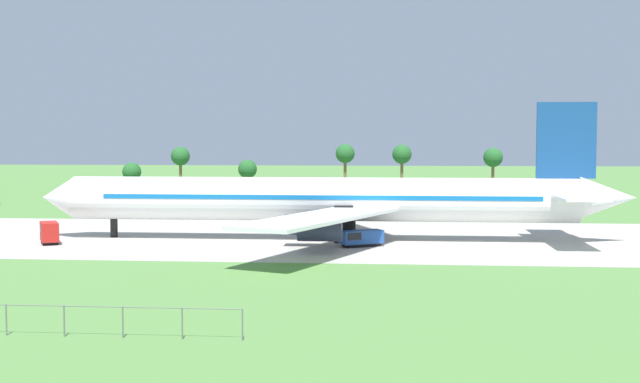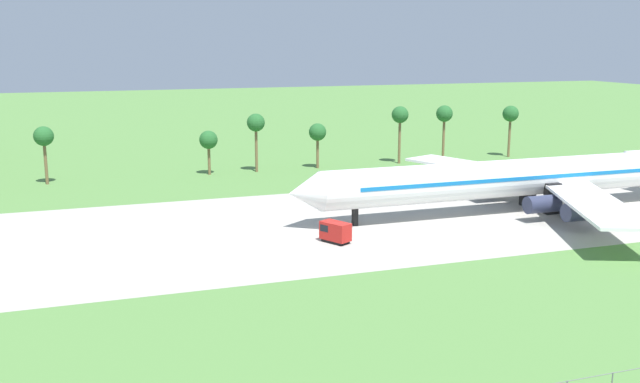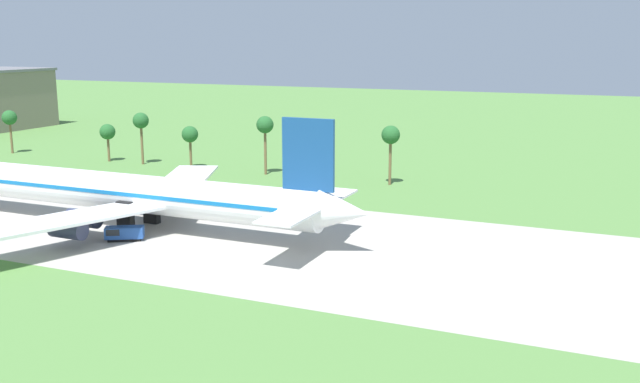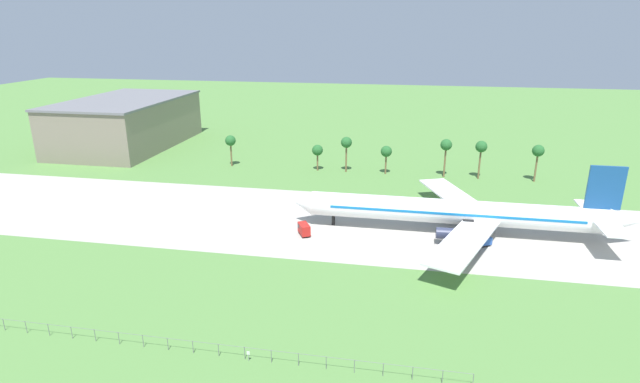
{
  "view_description": "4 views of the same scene",
  "coord_description": "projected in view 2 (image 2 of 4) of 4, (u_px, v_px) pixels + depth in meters",
  "views": [
    {
      "loc": [
        49.59,
        -105.8,
        13.07
      ],
      "look_at": [
        40.35,
        -1.86,
        6.33
      ],
      "focal_mm": 45.0,
      "sensor_mm": 36.0,
      "label": 1
    },
    {
      "loc": [
        -23.89,
        -93.84,
        25.93
      ],
      "look_at": [
        7.32,
        -1.86,
        5.33
      ],
      "focal_mm": 40.0,
      "sensor_mm": 36.0,
      "label": 2
    },
    {
      "loc": [
        109.98,
        -86.55,
        28.02
      ],
      "look_at": [
        73.38,
        -1.86,
        8.17
      ],
      "focal_mm": 40.0,
      "sensor_mm": 36.0,
      "label": 3
    },
    {
      "loc": [
        29.87,
        -113.01,
        46.31
      ],
      "look_at": [
        8.0,
        5.0,
        6.0
      ],
      "focal_mm": 28.0,
      "sensor_mm": 36.0,
      "label": 4
    }
  ],
  "objects": [
    {
      "name": "baggage_tug",
      "position": [
        335.0,
        232.0,
        93.12
      ],
      "size": [
        3.67,
        4.48,
        2.76
      ],
      "color": "black",
      "rests_on": "ground_plane"
    },
    {
      "name": "jet_airliner",
      "position": [
        532.0,
        177.0,
        110.2
      ],
      "size": [
        77.73,
        58.32,
        17.84
      ],
      "color": "white",
      "rests_on": "ground_plane"
    },
    {
      "name": "ground_plane",
      "position": [
        266.0,
        230.0,
        99.82
      ],
      "size": [
        600.0,
        600.0,
        0.0
      ],
      "primitive_type": "plane",
      "color": "#517F3D"
    },
    {
      "name": "palm_tree_row",
      "position": [
        322.0,
        125.0,
        146.32
      ],
      "size": [
        102.12,
        3.6,
        12.31
      ],
      "color": "brown",
      "rests_on": "ground_plane"
    },
    {
      "name": "catering_van",
      "position": [
        578.0,
        211.0,
        106.21
      ],
      "size": [
        5.6,
        4.37,
        2.01
      ],
      "color": "black",
      "rests_on": "ground_plane"
    },
    {
      "name": "taxiway_strip",
      "position": [
        266.0,
        229.0,
        99.82
      ],
      "size": [
        320.0,
        44.0,
        0.02
      ],
      "color": "#A8A399",
      "rests_on": "ground_plane"
    }
  ]
}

